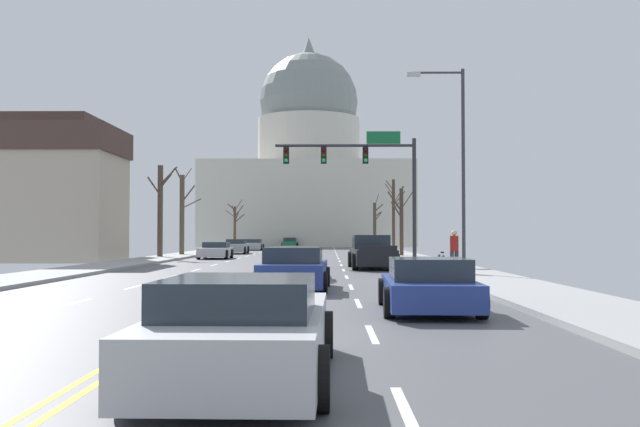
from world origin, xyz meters
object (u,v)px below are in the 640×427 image
object	(u,v)px
sedan_near_01	(297,263)
sedan_oncoming_00	(216,251)
signal_gantry	(365,168)
sedan_oncoming_02	(254,245)
sedan_near_03	(428,286)
pedestrian_00	(454,249)
sedan_near_02	(294,270)
sedan_near_04	(244,331)
pickup_truck_near_00	(372,254)
sedan_oncoming_03	(290,243)
street_lamp_right	(456,152)
bicycle_parked	(441,263)
sedan_oncoming_01	(236,247)

from	to	relation	value
sedan_near_01	sedan_oncoming_00	bearing A→B (deg)	107.41
signal_gantry	sedan_oncoming_02	size ratio (longest dim) A/B	1.82
sedan_near_03	pedestrian_00	size ratio (longest dim) A/B	2.55
sedan_near_01	sedan_near_02	bearing A→B (deg)	-88.34
signal_gantry	sedan_near_04	bearing A→B (deg)	-95.80
signal_gantry	pickup_truck_near_00	bearing A→B (deg)	-88.54
sedan_oncoming_03	sedan_near_04	bearing A→B (deg)	-87.25
street_lamp_right	sedan_near_02	bearing A→B (deg)	-133.35
sedan_near_01	sedan_oncoming_03	distance (m)	60.12
pickup_truck_near_00	bicycle_parked	size ratio (longest dim) A/B	3.18
sedan_oncoming_01	pedestrian_00	distance (m)	34.68
sedan_oncoming_03	sedan_oncoming_00	bearing A→B (deg)	-94.45
pickup_truck_near_00	sedan_oncoming_00	world-z (taller)	pickup_truck_near_00
street_lamp_right	pickup_truck_near_00	bearing A→B (deg)	113.58
sedan_oncoming_02	bicycle_parked	size ratio (longest dim) A/B	2.46
sedan_oncoming_00	pickup_truck_near_00	bearing A→B (deg)	-53.20
pickup_truck_near_00	sedan_near_02	bearing A→B (deg)	-103.70
sedan_near_03	sedan_oncoming_00	xyz separation A→B (m)	(-10.01, 32.45, 0.00)
sedan_oncoming_01	sedan_oncoming_02	size ratio (longest dim) A/B	1.03
sedan_near_02	pedestrian_00	bearing A→B (deg)	47.21
street_lamp_right	sedan_near_01	size ratio (longest dim) A/B	1.92
bicycle_parked	sedan_oncoming_01	bearing A→B (deg)	112.90
sedan_near_02	bicycle_parked	world-z (taller)	sedan_near_02
sedan_near_01	pedestrian_00	bearing A→B (deg)	8.87
sedan_near_01	sedan_oncoming_02	xyz separation A→B (m)	(-6.66, 46.11, -0.02)
sedan_oncoming_01	bicycle_parked	distance (m)	32.95
sedan_near_04	bicycle_parked	bearing A→B (deg)	74.74
sedan_near_02	sedan_near_03	size ratio (longest dim) A/B	1.02
signal_gantry	sedan_near_03	world-z (taller)	signal_gantry
pedestrian_00	signal_gantry	bearing A→B (deg)	105.36
pickup_truck_near_00	sedan_oncoming_03	world-z (taller)	pickup_truck_near_00
signal_gantry	sedan_near_04	size ratio (longest dim) A/B	1.68
pickup_truck_near_00	sedan_oncoming_03	distance (m)	52.80
street_lamp_right	bicycle_parked	bearing A→B (deg)	99.48
sedan_near_02	bicycle_parked	bearing A→B (deg)	54.89
sedan_near_01	pickup_truck_near_00	bearing A→B (deg)	66.09
pedestrian_00	bicycle_parked	xyz separation A→B (m)	(-0.22, 1.77, -0.61)
street_lamp_right	sedan_near_02	xyz separation A→B (m)	(-6.18, -6.55, -4.39)
pickup_truck_near_00	sedan_oncoming_01	xyz separation A→B (m)	(-10.18, 25.43, -0.14)
sedan_near_01	sedan_near_04	size ratio (longest dim) A/B	0.91
sedan_near_01	sedan_oncoming_03	size ratio (longest dim) A/B	0.98
sedan_oncoming_00	sedan_near_03	bearing A→B (deg)	-72.86
signal_gantry	sedan_oncoming_02	world-z (taller)	signal_gantry
sedan_near_04	sedan_oncoming_01	distance (m)	52.19
street_lamp_right	sedan_oncoming_00	size ratio (longest dim) A/B	1.92
street_lamp_right	sedan_oncoming_00	distance (m)	24.32
street_lamp_right	sedan_oncoming_03	distance (m)	60.07
pickup_truck_near_00	bicycle_parked	world-z (taller)	pickup_truck_near_00
sedan_near_04	sedan_oncoming_00	xyz separation A→B (m)	(-6.81, 39.65, -0.02)
sedan_near_01	sedan_near_04	world-z (taller)	sedan_near_01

